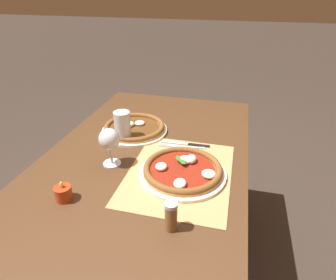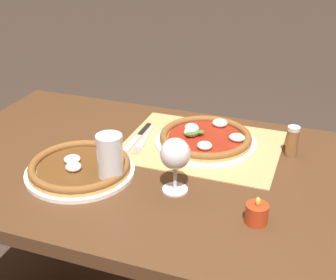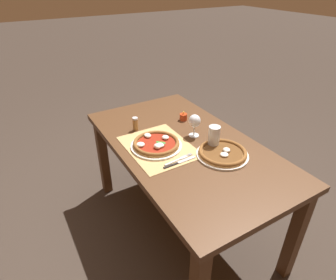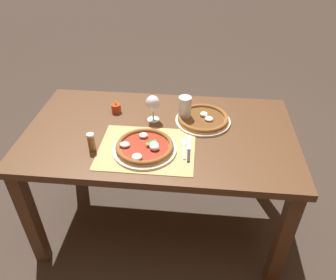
{
  "view_description": "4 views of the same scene",
  "coord_description": "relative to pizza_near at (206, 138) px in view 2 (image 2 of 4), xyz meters",
  "views": [
    {
      "loc": [
        -0.89,
        -0.33,
        1.37
      ],
      "look_at": [
        0.04,
        -0.1,
        0.83
      ],
      "focal_mm": 30.0,
      "sensor_mm": 36.0,
      "label": 1
    },
    {
      "loc": [
        -0.39,
        1.11,
        1.43
      ],
      "look_at": [
        0.05,
        -0.1,
        0.78
      ],
      "focal_mm": 50.0,
      "sensor_mm": 36.0,
      "label": 2
    },
    {
      "loc": [
        1.27,
        -0.87,
        1.69
      ],
      "look_at": [
        0.04,
        -0.15,
        0.83
      ],
      "focal_mm": 30.0,
      "sensor_mm": 36.0,
      "label": 3
    },
    {
      "loc": [
        0.19,
        -1.46,
        1.77
      ],
      "look_at": [
        0.06,
        -0.13,
        0.78
      ],
      "focal_mm": 35.0,
      "sensor_mm": 36.0,
      "label": 4
    }
  ],
  "objects": [
    {
      "name": "dining_table",
      "position": [
        0.05,
        0.18,
        -0.12
      ],
      "size": [
        1.48,
        0.83,
        0.74
      ],
      "color": "#4C301C",
      "rests_on": "ground"
    },
    {
      "name": "paper_placemat",
      "position": [
        0.01,
        0.01,
        -0.02
      ],
      "size": [
        0.49,
        0.38,
        0.0
      ],
      "primitive_type": "cube",
      "color": "tan",
      "rests_on": "dining_table"
    },
    {
      "name": "pizza_near",
      "position": [
        0.0,
        0.0,
        0.0
      ],
      "size": [
        0.32,
        0.32,
        0.05
      ],
      "color": "white",
      "rests_on": "paper_placemat"
    },
    {
      "name": "pizza_far",
      "position": [
        0.29,
        0.3,
        -0.0
      ],
      "size": [
        0.31,
        0.31,
        0.05
      ],
      "color": "white",
      "rests_on": "dining_table"
    },
    {
      "name": "wine_glass",
      "position": [
        0.0,
        0.29,
        0.08
      ],
      "size": [
        0.08,
        0.08,
        0.16
      ],
      "color": "silver",
      "rests_on": "dining_table"
    },
    {
      "name": "pint_glass",
      "position": [
        0.18,
        0.31,
        0.05
      ],
      "size": [
        0.07,
        0.07,
        0.15
      ],
      "color": "silver",
      "rests_on": "dining_table"
    },
    {
      "name": "fork",
      "position": [
        0.19,
        0.05,
        -0.02
      ],
      "size": [
        0.04,
        0.2,
        0.0
      ],
      "color": "#B7B7BC",
      "rests_on": "paper_placemat"
    },
    {
      "name": "knife",
      "position": [
        0.22,
        0.03,
        -0.02
      ],
      "size": [
        0.02,
        0.22,
        0.01
      ],
      "color": "black",
      "rests_on": "paper_placemat"
    },
    {
      "name": "votive_candle",
      "position": [
        -0.23,
        0.35,
        0.0
      ],
      "size": [
        0.06,
        0.06,
        0.07
      ],
      "color": "#B23819",
      "rests_on": "dining_table"
    },
    {
      "name": "pepper_shaker",
      "position": [
        -0.27,
        -0.02,
        0.03
      ],
      "size": [
        0.04,
        0.04,
        0.1
      ],
      "color": "brown",
      "rests_on": "dining_table"
    }
  ]
}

